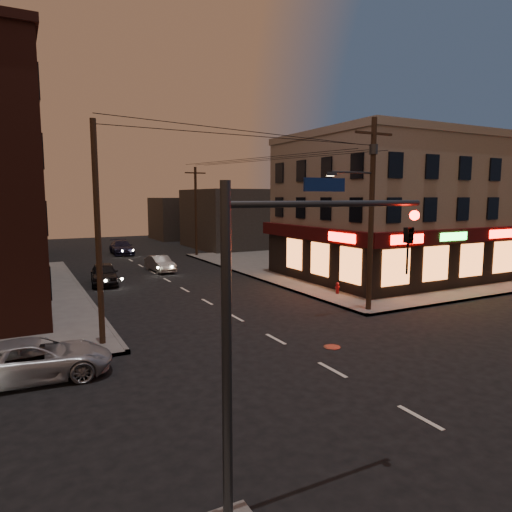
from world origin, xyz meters
TOP-DOWN VIEW (x-y plane):
  - ground at (0.00, 0.00)m, footprint 120.00×120.00m
  - sidewalk_ne at (18.00, 19.00)m, footprint 24.00×28.00m
  - pizza_building at (15.93, 13.43)m, footprint 15.85×12.85m
  - bg_building_ne_a at (14.00, 38.00)m, footprint 10.00×12.00m
  - bg_building_ne_b at (12.00, 52.00)m, footprint 8.00×8.00m
  - utility_pole_main at (6.68, 5.80)m, footprint 4.20×0.44m
  - utility_pole_far at (6.80, 32.00)m, footprint 0.26×0.26m
  - utility_pole_west at (-6.80, 6.50)m, footprint 0.24×0.24m
  - traffic_signal at (-5.57, -5.60)m, footprint 4.49×0.32m
  - suv_cross at (-9.39, 4.00)m, footprint 5.09×2.59m
  - sedan_near at (-4.38, 20.49)m, footprint 2.31×4.62m
  - sedan_mid at (0.66, 24.08)m, footprint 1.72×4.06m
  - sedan_far at (0.23, 37.28)m, footprint 2.29×5.19m
  - fire_hydrant at (7.80, 9.76)m, footprint 0.32×0.32m

SIDE VIEW (x-z plane):
  - ground at x=0.00m, z-range 0.00..0.00m
  - sidewalk_ne at x=18.00m, z-range 0.00..0.15m
  - fire_hydrant at x=7.80m, z-range 0.18..0.88m
  - sedan_mid at x=0.66m, z-range 0.00..1.30m
  - suv_cross at x=-9.39m, z-range 0.00..1.38m
  - sedan_far at x=0.23m, z-range 0.00..1.48m
  - sedan_near at x=-4.38m, z-range 0.00..1.51m
  - bg_building_ne_b at x=12.00m, z-range 0.00..6.00m
  - bg_building_ne_a at x=14.00m, z-range 0.00..7.00m
  - traffic_signal at x=-5.57m, z-range 0.92..7.39m
  - utility_pole_far at x=6.80m, z-range 0.15..9.15m
  - utility_pole_west at x=-6.80m, z-range 0.15..9.15m
  - pizza_building at x=15.93m, z-range 0.10..10.60m
  - utility_pole_main at x=6.68m, z-range 0.76..10.76m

